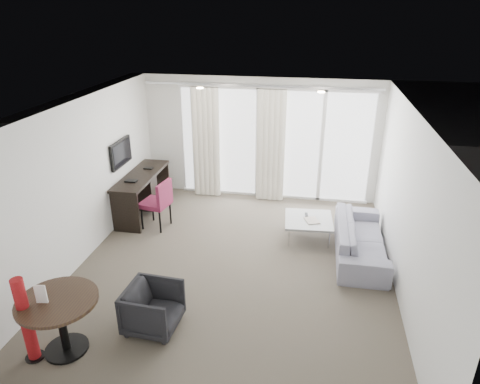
% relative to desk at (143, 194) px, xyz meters
% --- Properties ---
extents(floor, '(5.00, 6.00, 0.00)m').
position_rel_desk_xyz_m(floor, '(2.20, -1.68, -0.42)').
color(floor, '#534C40').
rests_on(floor, ground).
extents(ceiling, '(5.00, 6.00, 0.00)m').
position_rel_desk_xyz_m(ceiling, '(2.20, -1.68, 2.18)').
color(ceiling, white).
rests_on(ceiling, ground).
extents(wall_left, '(0.00, 6.00, 2.60)m').
position_rel_desk_xyz_m(wall_left, '(-0.30, -1.68, 0.88)').
color(wall_left, silver).
rests_on(wall_left, ground).
extents(wall_right, '(0.00, 6.00, 2.60)m').
position_rel_desk_xyz_m(wall_right, '(4.70, -1.68, 0.88)').
color(wall_right, silver).
rests_on(wall_right, ground).
extents(wall_front, '(5.00, 0.00, 2.60)m').
position_rel_desk_xyz_m(wall_front, '(2.20, -4.68, 0.88)').
color(wall_front, silver).
rests_on(wall_front, ground).
extents(window_panel, '(4.00, 0.02, 2.38)m').
position_rel_desk_xyz_m(window_panel, '(2.50, 1.30, 0.78)').
color(window_panel, white).
rests_on(window_panel, ground).
extents(window_frame, '(4.10, 0.06, 2.44)m').
position_rel_desk_xyz_m(window_frame, '(2.50, 1.29, 0.78)').
color(window_frame, white).
rests_on(window_frame, ground).
extents(curtain_left, '(0.60, 0.20, 2.38)m').
position_rel_desk_xyz_m(curtain_left, '(1.05, 1.14, 0.78)').
color(curtain_left, silver).
rests_on(curtain_left, ground).
extents(curtain_right, '(0.60, 0.20, 2.38)m').
position_rel_desk_xyz_m(curtain_right, '(2.45, 1.14, 0.78)').
color(curtain_right, silver).
rests_on(curtain_right, ground).
extents(curtain_track, '(4.80, 0.04, 0.04)m').
position_rel_desk_xyz_m(curtain_track, '(2.20, 1.14, 2.03)').
color(curtain_track, '#B2B2B7').
rests_on(curtain_track, ceiling).
extents(downlight_a, '(0.12, 0.12, 0.02)m').
position_rel_desk_xyz_m(downlight_a, '(1.30, -0.08, 2.17)').
color(downlight_a, '#FFE0B2').
rests_on(downlight_a, ceiling).
extents(downlight_b, '(0.12, 0.12, 0.02)m').
position_rel_desk_xyz_m(downlight_b, '(3.40, -0.08, 2.17)').
color(downlight_b, '#FFE0B2').
rests_on(downlight_b, ceiling).
extents(desk, '(0.56, 1.79, 0.84)m').
position_rel_desk_xyz_m(desk, '(0.00, 0.00, 0.00)').
color(desk, black).
rests_on(desk, floor).
extents(tv, '(0.05, 0.80, 0.50)m').
position_rel_desk_xyz_m(tv, '(-0.25, -0.23, 0.93)').
color(tv, black).
rests_on(tv, wall_left).
extents(desk_chair, '(0.60, 0.57, 0.95)m').
position_rel_desk_xyz_m(desk_chair, '(0.47, -0.52, 0.06)').
color(desk_chair, maroon).
rests_on(desk_chair, floor).
extents(round_table, '(1.06, 1.06, 0.76)m').
position_rel_desk_xyz_m(round_table, '(0.51, -3.79, -0.04)').
color(round_table, black).
rests_on(round_table, floor).
extents(menu_card, '(0.13, 0.04, 0.24)m').
position_rel_desk_xyz_m(menu_card, '(0.38, -3.87, 0.30)').
color(menu_card, white).
rests_on(menu_card, round_table).
extents(red_lamp, '(0.29, 0.29, 1.13)m').
position_rel_desk_xyz_m(red_lamp, '(0.20, -3.98, 0.15)').
color(red_lamp, maroon).
rests_on(red_lamp, floor).
extents(tub_armchair, '(0.72, 0.70, 0.62)m').
position_rel_desk_xyz_m(tub_armchair, '(1.44, -3.21, -0.11)').
color(tub_armchair, black).
rests_on(tub_armchair, floor).
extents(coffee_table, '(0.90, 0.90, 0.38)m').
position_rel_desk_xyz_m(coffee_table, '(3.35, -0.43, -0.23)').
color(coffee_table, gray).
rests_on(coffee_table, floor).
extents(remote, '(0.06, 0.15, 0.02)m').
position_rel_desk_xyz_m(remote, '(3.30, -0.30, -0.06)').
color(remote, black).
rests_on(remote, coffee_table).
extents(magazine, '(0.29, 0.32, 0.01)m').
position_rel_desk_xyz_m(magazine, '(3.40, -0.50, -0.06)').
color(magazine, gray).
rests_on(magazine, coffee_table).
extents(sofa, '(0.80, 2.04, 0.60)m').
position_rel_desk_xyz_m(sofa, '(4.23, -0.85, -0.12)').
color(sofa, gray).
rests_on(sofa, floor).
extents(terrace_slab, '(5.60, 3.00, 0.12)m').
position_rel_desk_xyz_m(terrace_slab, '(2.50, 2.82, -0.48)').
color(terrace_slab, '#4D4D50').
rests_on(terrace_slab, ground).
extents(rattan_chair_a, '(0.63, 0.63, 0.82)m').
position_rel_desk_xyz_m(rattan_chair_a, '(3.07, 2.72, -0.01)').
color(rattan_chair_a, brown).
rests_on(rattan_chair_a, terrace_slab).
extents(rattan_chair_b, '(0.73, 0.73, 0.83)m').
position_rel_desk_xyz_m(rattan_chair_b, '(4.05, 3.04, -0.00)').
color(rattan_chair_b, brown).
rests_on(rattan_chair_b, terrace_slab).
extents(rattan_table, '(0.57, 0.57, 0.48)m').
position_rel_desk_xyz_m(rattan_table, '(3.16, 2.09, -0.18)').
color(rattan_table, brown).
rests_on(rattan_table, terrace_slab).
extents(balustrade, '(5.50, 0.06, 1.05)m').
position_rel_desk_xyz_m(balustrade, '(2.50, 4.27, 0.08)').
color(balustrade, '#B2B2B7').
rests_on(balustrade, terrace_slab).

